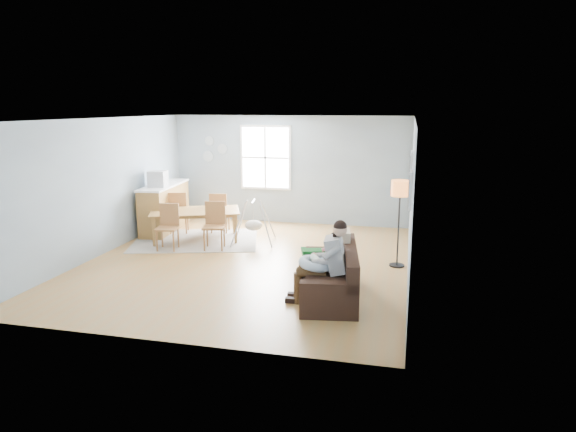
% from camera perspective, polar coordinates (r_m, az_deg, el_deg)
% --- Properties ---
extents(room, '(8.40, 9.40, 3.90)m').
position_cam_1_polar(room, '(9.48, -4.78, 9.03)').
color(room, '#AE7A3E').
extents(window, '(1.32, 0.08, 1.62)m').
position_cam_1_polar(window, '(13.02, -2.51, 6.50)').
color(window, white).
rests_on(window, room).
extents(pictures, '(0.05, 1.34, 0.74)m').
position_cam_1_polar(pictures, '(8.02, 13.47, 4.08)').
color(pictures, white).
rests_on(pictures, room).
extents(wall_plates, '(0.67, 0.02, 0.66)m').
position_cam_1_polar(wall_plates, '(13.46, -8.31, 7.33)').
color(wall_plates, '#9BB1BA').
rests_on(wall_plates, room).
extents(sofa, '(1.11, 2.04, 0.78)m').
position_cam_1_polar(sofa, '(8.11, 5.02, -7.00)').
color(sofa, black).
rests_on(sofa, room).
extents(green_throw, '(1.06, 0.98, 0.04)m').
position_cam_1_polar(green_throw, '(8.65, 4.53, -4.21)').
color(green_throw, '#135418').
rests_on(green_throw, sofa).
extents(beige_pillow, '(0.20, 0.48, 0.47)m').
position_cam_1_polar(beige_pillow, '(8.47, 6.43, -3.12)').
color(beige_pillow, beige).
rests_on(beige_pillow, sofa).
extents(father, '(0.93, 0.44, 1.29)m').
position_cam_1_polar(father, '(7.72, 4.18, -4.80)').
color(father, gray).
rests_on(father, sofa).
extents(nursing_pillow, '(0.60, 0.58, 0.21)m').
position_cam_1_polar(nursing_pillow, '(7.74, 3.08, -5.30)').
color(nursing_pillow, '#A2B8CA').
rests_on(nursing_pillow, father).
extents(infant, '(0.22, 0.33, 0.12)m').
position_cam_1_polar(infant, '(7.75, 3.05, -4.78)').
color(infant, silver).
rests_on(infant, nursing_pillow).
extents(toddler, '(0.53, 0.34, 0.79)m').
position_cam_1_polar(toddler, '(8.17, 4.56, -3.99)').
color(toddler, silver).
rests_on(toddler, sofa).
extents(floor_lamp, '(0.32, 0.32, 1.61)m').
position_cam_1_polar(floor_lamp, '(9.52, 12.34, 2.22)').
color(floor_lamp, black).
rests_on(floor_lamp, room).
extents(storage_cube, '(0.47, 0.43, 0.51)m').
position_cam_1_polar(storage_cube, '(8.01, 6.20, -7.43)').
color(storage_cube, white).
rests_on(storage_cube, room).
extents(rug, '(3.13, 2.69, 0.01)m').
position_cam_1_polar(rug, '(11.60, -10.17, -2.65)').
color(rug, gray).
rests_on(rug, room).
extents(dining_table, '(2.18, 1.70, 0.67)m').
position_cam_1_polar(dining_table, '(11.52, -10.23, -1.06)').
color(dining_table, brown).
rests_on(dining_table, rug).
extents(chair_sw, '(0.49, 0.49, 0.95)m').
position_cam_1_polar(chair_sw, '(10.91, -13.16, -0.83)').
color(chair_sw, '#945B33').
rests_on(chair_sw, rug).
extents(chair_se, '(0.53, 0.53, 0.98)m').
position_cam_1_polar(chair_se, '(10.77, -8.15, -0.66)').
color(chair_se, '#945B33').
rests_on(chair_se, rug).
extents(chair_nw, '(0.56, 0.56, 0.99)m').
position_cam_1_polar(chair_nw, '(12.18, -12.11, 0.69)').
color(chair_nw, '#945B33').
rests_on(chair_nw, rug).
extents(chair_ne, '(0.49, 0.49, 0.95)m').
position_cam_1_polar(chair_ne, '(12.07, -7.65, 0.64)').
color(chair_ne, '#945B33').
rests_on(chair_ne, rug).
extents(counter, '(0.77, 2.04, 1.12)m').
position_cam_1_polar(counter, '(12.58, -13.54, 0.98)').
color(counter, brown).
rests_on(counter, room).
extents(monitor, '(0.43, 0.41, 0.36)m').
position_cam_1_polar(monitor, '(12.11, -14.29, 4.03)').
color(monitor, silver).
rests_on(monitor, counter).
extents(baby_swing, '(1.05, 1.07, 0.93)m').
position_cam_1_polar(baby_swing, '(11.12, -3.86, -0.95)').
color(baby_swing, silver).
rests_on(baby_swing, room).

